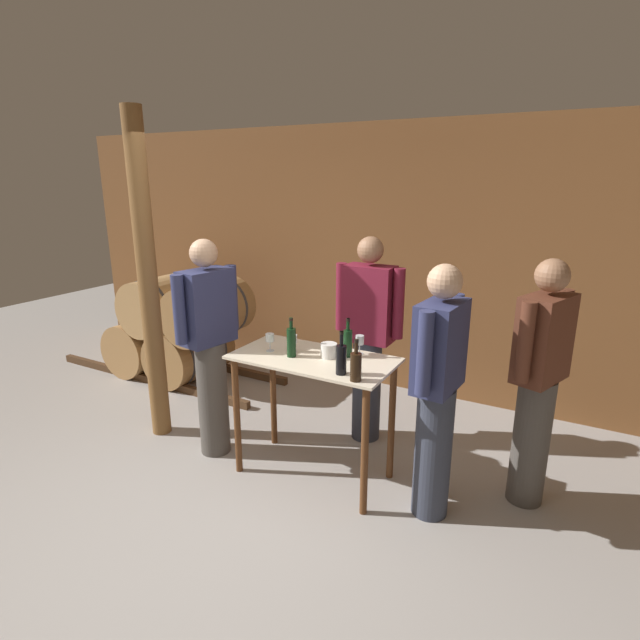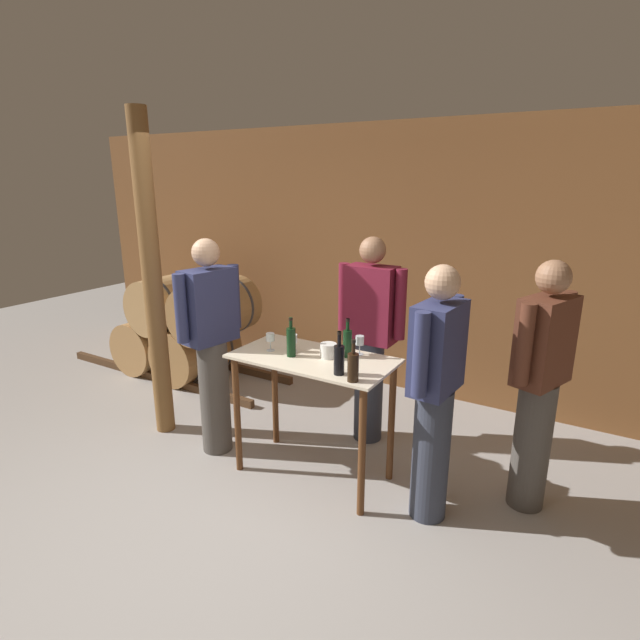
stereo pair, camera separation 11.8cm
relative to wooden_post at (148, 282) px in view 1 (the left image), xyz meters
name	(u,v)px [view 1 (the left image)]	position (x,y,z in m)	size (l,w,h in m)	color
ground_plane	(218,533)	(1.30, -0.79, -1.35)	(14.00, 14.00, 0.00)	#9E9993
back_wall	(387,261)	(1.30, 1.97, 0.00)	(8.40, 0.05, 2.70)	brown
barrel_rack	(177,329)	(-0.80, 1.06, -0.80)	(2.74, 0.84, 1.14)	#4C331E
tasting_table	(313,383)	(1.51, 0.08, -0.60)	(1.16, 0.60, 0.95)	beige
wooden_post	(148,282)	(0.00, 0.00, 0.00)	(0.16, 0.16, 2.70)	brown
wine_bottle_far_left	(291,341)	(1.36, 0.02, -0.29)	(0.07, 0.07, 0.29)	black
wine_bottle_left	(348,342)	(1.71, 0.22, -0.30)	(0.06, 0.06, 0.28)	black
wine_bottle_center	(341,358)	(1.82, -0.10, -0.30)	(0.07, 0.07, 0.29)	black
wine_bottle_right	(356,366)	(1.95, -0.16, -0.30)	(0.07, 0.07, 0.27)	black
wine_glass_near_left	(270,338)	(1.17, 0.04, -0.31)	(0.06, 0.06, 0.13)	silver
wine_glass_near_center	(293,340)	(1.32, 0.11, -0.31)	(0.06, 0.06, 0.13)	silver
wine_glass_near_right	(360,341)	(1.77, 0.30, -0.30)	(0.06, 0.06, 0.14)	silver
ice_bucket	(329,350)	(1.60, 0.13, -0.35)	(0.12, 0.12, 0.10)	white
person_host	(437,389)	(2.41, 0.07, -0.45)	(0.25, 0.59, 1.69)	#333847
person_visitor_with_scarf	(539,380)	(2.95, 0.53, -0.45)	(0.34, 0.56, 1.70)	#4C4742
person_visitor_bearded	(368,336)	(1.62, 0.79, -0.43)	(0.59, 0.24, 1.73)	#333847
person_visitor_near_door	(209,345)	(0.63, -0.02, -0.43)	(0.29, 0.58, 1.74)	#4C4742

